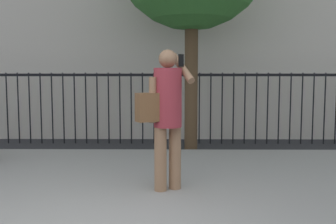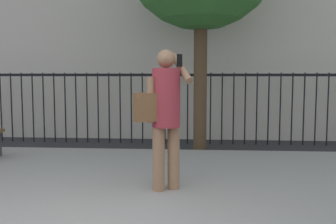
{
  "view_description": "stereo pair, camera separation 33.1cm",
  "coord_description": "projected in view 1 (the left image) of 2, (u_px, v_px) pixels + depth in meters",
  "views": [
    {
      "loc": [
        0.79,
        -3.04,
        1.57
      ],
      "look_at": [
        0.74,
        2.08,
        1.08
      ],
      "focal_mm": 42.69,
      "sensor_mm": 36.0,
      "label": 1
    },
    {
      "loc": [
        1.12,
        -3.03,
        1.57
      ],
      "look_at": [
        0.74,
        2.08,
        1.08
      ],
      "focal_mm": 42.69,
      "sensor_mm": 36.0,
      "label": 2
    }
  ],
  "objects": [
    {
      "name": "sidewalk",
      "position": [
        113.0,
        186.0,
        5.37
      ],
      "size": [
        28.0,
        4.4,
        0.15
      ],
      "primitive_type": "cube",
      "color": "gray",
      "rests_on": "ground"
    },
    {
      "name": "iron_fence",
      "position": [
        137.0,
        99.0,
        8.96
      ],
      "size": [
        12.03,
        0.04,
        1.6
      ],
      "color": "black",
      "rests_on": "ground"
    },
    {
      "name": "pedestrian_on_phone",
      "position": [
        166.0,
        109.0,
        4.82
      ],
      "size": [
        0.72,
        0.59,
        1.71
      ],
      "color": "#936B4C",
      "rests_on": "sidewalk"
    }
  ]
}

